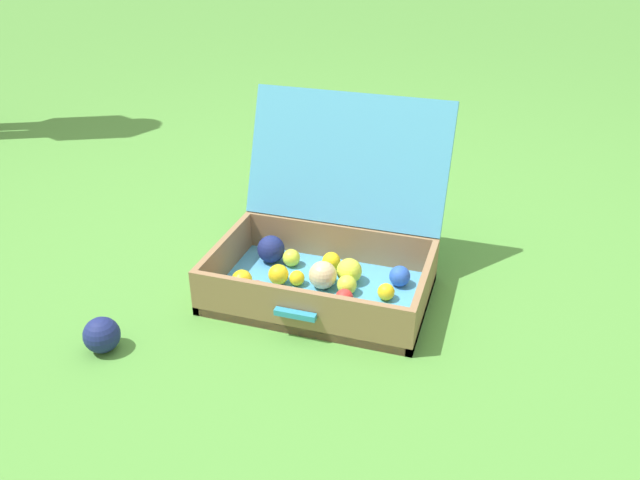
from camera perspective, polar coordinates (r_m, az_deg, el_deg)
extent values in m
plane|color=#4C8C38|center=(1.92, -2.17, -3.47)|extent=(16.00, 16.00, 0.00)
cube|color=#4799C6|center=(1.83, 0.00, -4.67)|extent=(0.60, 0.39, 0.03)
cube|color=olive|center=(1.90, -8.44, -1.74)|extent=(0.02, 0.39, 0.14)
cube|color=olive|center=(1.75, 9.20, -4.68)|extent=(0.02, 0.39, 0.14)
cube|color=olive|center=(1.66, -1.97, -6.41)|extent=(0.57, 0.02, 0.14)
cube|color=olive|center=(1.96, 1.66, -0.45)|extent=(0.57, 0.02, 0.14)
cube|color=#4799C6|center=(1.92, 2.44, 7.19)|extent=(0.60, 0.16, 0.37)
cube|color=teal|center=(1.64, -2.22, -6.62)|extent=(0.11, 0.02, 0.02)
sphere|color=yellow|center=(1.83, -2.06, -3.39)|extent=(0.04, 0.04, 0.04)
sphere|color=#D1B784|center=(1.81, 0.25, -3.13)|extent=(0.08, 0.08, 0.08)
sphere|color=#CCDB38|center=(1.92, -2.56, -1.58)|extent=(0.05, 0.05, 0.05)
sphere|color=blue|center=(1.84, 7.09, -3.20)|extent=(0.06, 0.06, 0.06)
sphere|color=white|center=(1.69, 4.76, -6.48)|extent=(0.05, 0.05, 0.05)
sphere|color=yellow|center=(1.90, 1.01, -1.89)|extent=(0.05, 0.05, 0.05)
sphere|color=#CCDB38|center=(1.79, 2.40, -4.01)|extent=(0.06, 0.06, 0.06)
sphere|color=#D1B784|center=(1.80, -8.98, -4.38)|extent=(0.05, 0.05, 0.05)
sphere|color=navy|center=(1.94, -4.38, -0.81)|extent=(0.08, 0.08, 0.08)
sphere|color=red|center=(1.74, 2.17, -5.15)|extent=(0.05, 0.05, 0.05)
sphere|color=#CCDB38|center=(1.84, 2.61, -2.76)|extent=(0.07, 0.07, 0.07)
sphere|color=yellow|center=(1.84, -3.71, -3.07)|extent=(0.06, 0.06, 0.06)
sphere|color=#CCDB38|center=(1.71, -2.93, -5.40)|extent=(0.07, 0.07, 0.07)
sphere|color=yellow|center=(1.82, -6.95, -3.54)|extent=(0.06, 0.06, 0.06)
sphere|color=yellow|center=(1.78, 5.89, -4.60)|extent=(0.05, 0.05, 0.05)
sphere|color=red|center=(1.76, -5.69, -4.65)|extent=(0.07, 0.07, 0.07)
sphere|color=navy|center=(1.70, -18.82, -7.98)|extent=(0.09, 0.09, 0.09)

